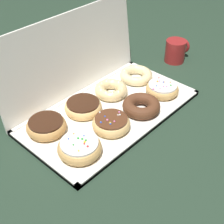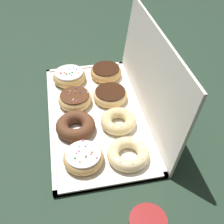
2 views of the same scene
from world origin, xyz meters
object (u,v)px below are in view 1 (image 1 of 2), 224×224
sprinkle_donut_0 (80,147)px  sprinkle_donut_1 (111,123)px  sprinkle_donut_3 (162,89)px  chocolate_frosted_donut_5 (83,107)px  chocolate_cake_ring_donut_2 (141,106)px  coffee_mug (176,50)px  cruller_donut_7 (136,75)px  cruller_donut_6 (111,90)px  chocolate_frosted_donut_4 (46,126)px  donut_box (111,112)px

sprinkle_donut_0 → sprinkle_donut_1: 0.13m
sprinkle_donut_1 → sprinkle_donut_3: 0.25m
sprinkle_donut_3 → chocolate_frosted_donut_5: sprinkle_donut_3 is taller
chocolate_cake_ring_donut_2 → coffee_mug: 0.37m
sprinkle_donut_1 → cruller_donut_7: size_ratio=0.96×
cruller_donut_6 → coffee_mug: bearing=-2.5°
chocolate_cake_ring_donut_2 → sprinkle_donut_1: bearing=175.0°
chocolate_cake_ring_donut_2 → cruller_donut_6: chocolate_cake_ring_donut_2 is taller
sprinkle_donut_0 → chocolate_cake_ring_donut_2: (0.25, -0.00, -0.00)m
sprinkle_donut_3 → chocolate_frosted_donut_4: bearing=161.2°
coffee_mug → chocolate_cake_ring_donut_2: bearing=-162.2°
chocolate_frosted_donut_4 → cruller_donut_7: 0.39m
chocolate_frosted_donut_5 → chocolate_frosted_donut_4: bearing=175.9°
donut_box → cruller_donut_7: 0.21m
donut_box → sprinkle_donut_3: bearing=-18.0°
sprinkle_donut_3 → cruller_donut_6: (-0.12, 0.12, 0.00)m
sprinkle_donut_3 → coffee_mug: (0.23, 0.10, 0.02)m
sprinkle_donut_1 → chocolate_frosted_donut_4: (-0.13, 0.13, 0.00)m
sprinkle_donut_0 → cruller_donut_6: size_ratio=1.08×
sprinkle_donut_0 → chocolate_frosted_donut_5: (0.13, 0.13, -0.00)m
donut_box → sprinkle_donut_0: size_ratio=4.66×
donut_box → chocolate_cake_ring_donut_2: bearing=-47.1°
chocolate_frosted_donut_4 → cruller_donut_6: 0.26m
sprinkle_donut_3 → sprinkle_donut_1: bearing=179.5°
donut_box → sprinkle_donut_1: bearing=-135.7°
chocolate_cake_ring_donut_2 → coffee_mug: (0.35, 0.11, 0.02)m
sprinkle_donut_0 → sprinkle_donut_1: bearing=3.2°
sprinkle_donut_1 → coffee_mug: (0.48, 0.10, 0.01)m
chocolate_frosted_donut_5 → cruller_donut_6: same height
donut_box → coffee_mug: coffee_mug is taller
chocolate_frosted_donut_4 → cruller_donut_6: chocolate_frosted_donut_4 is taller
sprinkle_donut_0 → chocolate_cake_ring_donut_2: bearing=-0.8°
chocolate_frosted_donut_5 → cruller_donut_6: (0.13, 0.00, -0.00)m
chocolate_cake_ring_donut_2 → chocolate_frosted_donut_4: same height
sprinkle_donut_0 → chocolate_frosted_donut_4: (-0.00, 0.13, -0.00)m
sprinkle_donut_1 → chocolate_cake_ring_donut_2: (0.12, -0.01, -0.00)m
donut_box → cruller_donut_6: size_ratio=5.04×
chocolate_frosted_donut_4 → chocolate_frosted_donut_5: chocolate_frosted_donut_4 is taller
sprinkle_donut_0 → sprinkle_donut_3: size_ratio=1.08×
sprinkle_donut_3 → chocolate_frosted_donut_4: same height
sprinkle_donut_0 → cruller_donut_7: bearing=17.8°
sprinkle_donut_3 → coffee_mug: 0.25m
sprinkle_donut_3 → chocolate_frosted_donut_5: size_ratio=0.94×
coffee_mug → chocolate_frosted_donut_4: bearing=177.7°
sprinkle_donut_1 → chocolate_frosted_donut_5: size_ratio=0.96×
chocolate_frosted_donut_4 → cruller_donut_6: bearing=-2.0°
sprinkle_donut_1 → cruller_donut_6: sprinkle_donut_1 is taller
donut_box → coffee_mug: bearing=6.0°
sprinkle_donut_0 → cruller_donut_7: (0.39, 0.12, -0.00)m
sprinkle_donut_0 → chocolate_frosted_donut_5: size_ratio=1.02×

